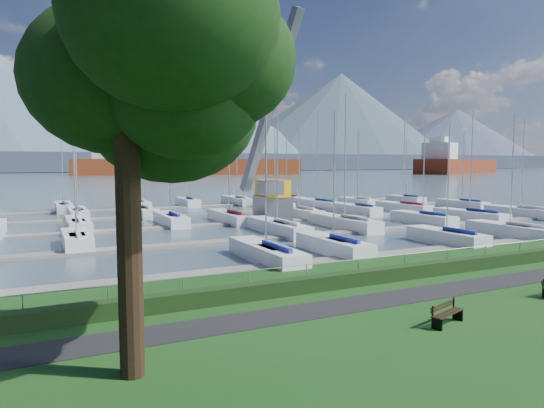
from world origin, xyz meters
TOP-DOWN VIEW (x-y plane):
  - path at (0.00, -3.00)m, footprint 160.00×2.00m
  - water at (0.00, 260.00)m, footprint 800.00×540.00m
  - hedge at (0.00, -0.40)m, footprint 80.00×0.70m
  - fence at (0.00, 0.00)m, footprint 80.00×0.04m
  - foothill at (0.00, 330.00)m, footprint 900.00×80.00m
  - mountains at (7.35, 404.62)m, footprint 1190.00×360.00m
  - docks at (0.00, 26.00)m, footprint 90.00×41.60m
  - bench_left at (-1.77, -6.61)m, footprint 1.84×0.93m
  - tree at (-12.19, -5.50)m, footprint 7.22×9.40m
  - crane at (7.34, 27.30)m, footprint 5.52×13.21m
  - cargo_ship_mid at (49.13, 217.04)m, footprint 111.17×43.44m
  - cargo_ship_east at (197.42, 181.24)m, footprint 83.60×50.56m
  - sailboat_fleet at (-0.41, 29.88)m, footprint 76.12×49.35m

SIDE VIEW (x-z plane):
  - water at x=0.00m, z-range -0.50..-0.30m
  - docks at x=0.00m, z-range -0.34..-0.09m
  - path at x=0.00m, z-range -0.01..0.03m
  - hedge at x=0.00m, z-range 0.00..0.70m
  - bench_left at x=-1.77m, z-range -0.01..0.84m
  - fence at x=0.00m, z-range 1.18..1.22m
  - cargo_ship_mid at x=49.13m, z-range -7.30..14.20m
  - cargo_ship_east at x=197.42m, z-range -7.04..14.46m
  - crane at x=7.34m, z-range -5.85..16.50m
  - sailboat_fleet at x=-0.41m, z-range -1.50..12.33m
  - foothill at x=0.00m, z-range 0.00..12.00m
  - tree at x=-12.19m, z-range 2.58..14.56m
  - mountains at x=7.35m, z-range -10.82..104.18m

